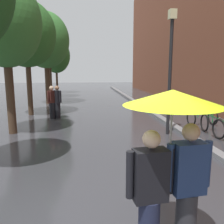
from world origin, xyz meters
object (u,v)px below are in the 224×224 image
object	(u,v)px
street_tree_1	(5,23)
street_lamp_post	(170,64)
street_tree_4	(49,48)
street_tree_2	(26,34)
parked_bicycle_3	(202,117)
pedestrian_walking_midground	(52,102)
street_tree_5	(56,56)
pedestrian_walking_far	(57,102)
street_tree_3	(45,40)
parked_bicycle_2	(218,122)
couple_under_umbrella	(171,151)

from	to	relation	value
street_tree_1	street_lamp_post	bearing A→B (deg)	-7.93
street_tree_4	street_lamp_post	size ratio (longest dim) A/B	1.27
street_tree_2	parked_bicycle_3	world-z (taller)	street_tree_2
street_tree_1	pedestrian_walking_midground	distance (m)	4.21
street_tree_4	street_tree_5	world-z (taller)	street_tree_4
parked_bicycle_3	pedestrian_walking_far	bearing A→B (deg)	159.90
street_tree_3	street_tree_5	world-z (taller)	street_tree_3
street_tree_4	parked_bicycle_2	size ratio (longest dim) A/B	4.81
street_tree_2	pedestrian_walking_midground	xyz separation A→B (m)	(1.25, -1.11, -3.26)
couple_under_umbrella	street_tree_3	bearing A→B (deg)	103.75
street_lamp_post	pedestrian_walking_far	xyz separation A→B (m)	(-4.32, 3.40, -1.74)
street_tree_4	couple_under_umbrella	xyz separation A→B (m)	(3.71, -17.65, -2.59)
pedestrian_walking_far	street_tree_5	bearing A→B (deg)	96.13
street_tree_1	street_tree_3	xyz separation A→B (m)	(0.21, 7.71, 0.30)
street_tree_1	street_tree_3	bearing A→B (deg)	88.46
pedestrian_walking_midground	pedestrian_walking_far	bearing A→B (deg)	8.60
couple_under_umbrella	street_tree_2	bearing A→B (deg)	110.55
parked_bicycle_2	street_tree_4	bearing A→B (deg)	123.03
street_tree_1	street_tree_2	world-z (taller)	street_tree_2
couple_under_umbrella	street_lamp_post	distance (m)	6.07
street_tree_4	parked_bicycle_3	size ratio (longest dim) A/B	4.85
parked_bicycle_2	street_tree_5	bearing A→B (deg)	115.92
parked_bicycle_3	pedestrian_walking_midground	distance (m)	6.87
pedestrian_walking_midground	street_tree_3	bearing A→B (deg)	100.21
couple_under_umbrella	pedestrian_walking_midground	xyz separation A→B (m)	(-2.53, 8.97, -0.62)
street_tree_1	couple_under_umbrella	size ratio (longest dim) A/B	2.59
parked_bicycle_2	pedestrian_walking_far	bearing A→B (deg)	152.55
pedestrian_walking_midground	street_tree_2	bearing A→B (deg)	138.40
pedestrian_walking_far	parked_bicycle_3	bearing A→B (deg)	-20.10
street_lamp_post	street_tree_3	bearing A→B (deg)	122.86
street_tree_4	parked_bicycle_3	xyz separation A→B (m)	(7.66, -10.93, -3.64)
street_tree_5	pedestrian_walking_far	distance (m)	12.89
pedestrian_walking_midground	pedestrian_walking_far	world-z (taller)	pedestrian_walking_far
street_tree_1	street_tree_5	bearing A→B (deg)	89.84
street_tree_1	street_lamp_post	distance (m)	5.92
street_tree_3	street_tree_4	world-z (taller)	street_tree_3
street_tree_1	street_tree_3	distance (m)	7.72
street_tree_4	pedestrian_walking_midground	distance (m)	9.34
street_tree_1	couple_under_umbrella	distance (m)	7.79
street_tree_1	couple_under_umbrella	world-z (taller)	street_tree_1
street_lamp_post	parked_bicycle_3	bearing A→B (deg)	30.26
parked_bicycle_2	pedestrian_walking_midground	bearing A→B (deg)	153.71
street_tree_3	parked_bicycle_2	distance (m)	11.91
street_tree_3	parked_bicycle_3	xyz separation A→B (m)	(7.41, -7.39, -3.86)
street_tree_4	street_lamp_post	bearing A→B (deg)	-64.49
street_tree_5	pedestrian_walking_far	world-z (taller)	street_tree_5
street_tree_1	street_tree_3	size ratio (longest dim) A/B	0.91
couple_under_umbrella	pedestrian_walking_midground	world-z (taller)	couple_under_umbrella
street_tree_2	parked_bicycle_2	bearing A→B (deg)	-29.11
pedestrian_walking_far	street_tree_2	bearing A→B (deg)	144.48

